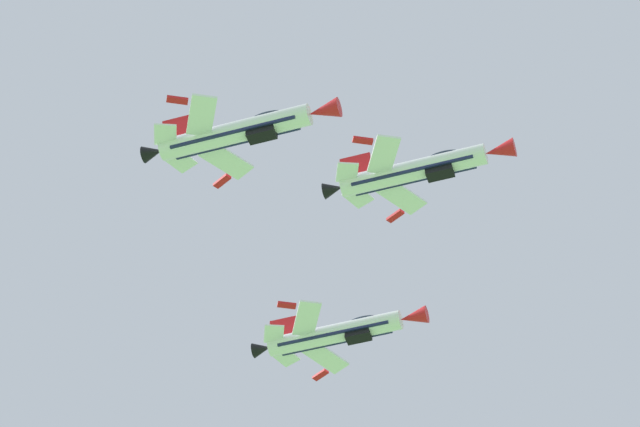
{
  "coord_description": "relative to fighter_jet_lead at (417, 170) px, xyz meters",
  "views": [
    {
      "loc": [
        2.54,
        -7.02,
        1.64
      ],
      "look_at": [
        -27.97,
        73.54,
        88.56
      ],
      "focal_mm": 84.16,
      "sensor_mm": 36.0,
      "label": 1
    }
  ],
  "objects": [
    {
      "name": "fighter_jet_lead",
      "position": [
        0.0,
        0.0,
        0.0
      ],
      "size": [
        15.95,
        10.65,
        4.37
      ],
      "rotation": [
        0.0,
        0.06,
        4.76
      ],
      "color": "white"
    },
    {
      "name": "fighter_jet_left_wing",
      "position": [
        -11.88,
        13.81,
        -2.55
      ],
      "size": [
        15.95,
        10.65,
        4.36
      ],
      "rotation": [
        0.0,
        -0.04,
        4.76
      ],
      "color": "white"
    },
    {
      "name": "fighter_jet_right_wing",
      "position": [
        -10.84,
        -10.91,
        -2.54
      ],
      "size": [
        15.95,
        10.64,
        4.37
      ],
      "rotation": [
        0.0,
        0.07,
        4.76
      ],
      "color": "white"
    }
  ]
}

